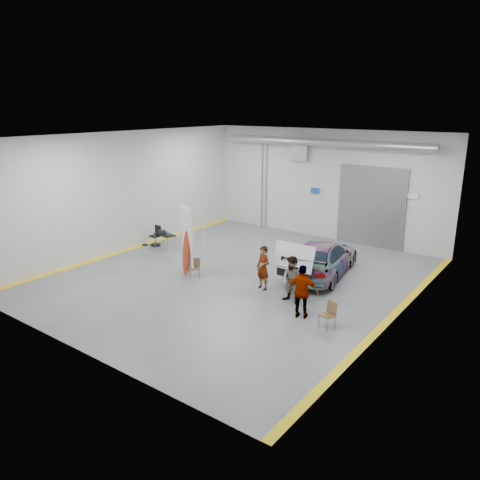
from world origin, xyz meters
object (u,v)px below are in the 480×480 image
Objects in this scene: sedan_car at (322,258)px; person_a at (263,268)px; folding_chair_far at (327,320)px; person_b at (292,280)px; office_chair at (156,237)px; person_c at (302,292)px; shop_stool at (145,250)px; surfboard_display at (188,246)px; folding_chair_near at (195,272)px; work_table at (164,234)px.

sedan_car is 3.14m from person_a.
person_a is 1.96× the size of folding_chair_far.
person_b reaches higher than office_chair.
person_c is (1.45, -4.32, 0.21)m from sedan_car.
shop_stool is 1.95m from office_chair.
sedan_car is 2.90× the size of person_a.
surfboard_display is 3.97× the size of folding_chair_near.
folding_chair_near is 5.47m from office_chair.
person_a is 1.74× the size of office_chair.
person_b is 1.27m from person_c.
work_table is 0.80m from office_chair.
surfboard_display reaches higher than person_a.
shop_stool is (-8.70, 0.57, -0.61)m from person_b.
shop_stool is at bearing -174.40° from person_b.
office_chair is (-9.69, 2.24, -0.46)m from person_b.
person_c is 2.10× the size of folding_chair_far.
person_c reaches higher than office_chair.
person_c is 0.59× the size of surfboard_display.
person_a is at bearing 176.10° from folding_chair_far.
sedan_car reaches higher than folding_chair_near.
person_a is 2.92× the size of shop_stool.
work_table reaches higher than folding_chair_near.
surfboard_display reaches higher than sedan_car.
person_c is 1.50× the size of work_table.
person_b is at bearing 19.97° from surfboard_display.
folding_chair_near is at bearing -25.32° from person_c.
office_chair reaches higher than work_table.
surfboard_display is (-4.64, -3.58, 0.57)m from sedan_car.
person_b is 1.76× the size of office_chair.
surfboard_display is at bearing -24.80° from person_c.
work_table is at bearing 167.56° from surfboard_display.
office_chair is (-4.92, 2.37, 0.20)m from folding_chair_near.
folding_chair_near is at bearing -22.73° from office_chair.
office_chair is at bearing -176.19° from folding_chair_far.
surfboard_display is (-3.50, -0.66, 0.42)m from person_a.
person_a is 0.55× the size of surfboard_display.
work_table is (-8.43, -1.32, -0.00)m from sedan_car.
sedan_car is at bearing 10.51° from office_chair.
office_chair is at bearing 170.70° from surfboard_display.
folding_chair_far is (7.18, -0.95, -1.04)m from surfboard_display.
surfboard_display reaches higher than office_chair.
person_a is 2.19× the size of folding_chair_near.
person_c is at bearing -171.41° from folding_chair_far.
person_a reaches higher than sedan_car.
office_chair is (-10.61, 3.11, -0.51)m from person_c.
work_table is (-0.26, 1.56, 0.45)m from shop_stool.
person_a reaches higher than folding_chair_far.
folding_chair_far is at bearing -19.05° from person_b.
sedan_car is at bearing 82.21° from person_a.
office_chair reaches higher than shop_stool.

